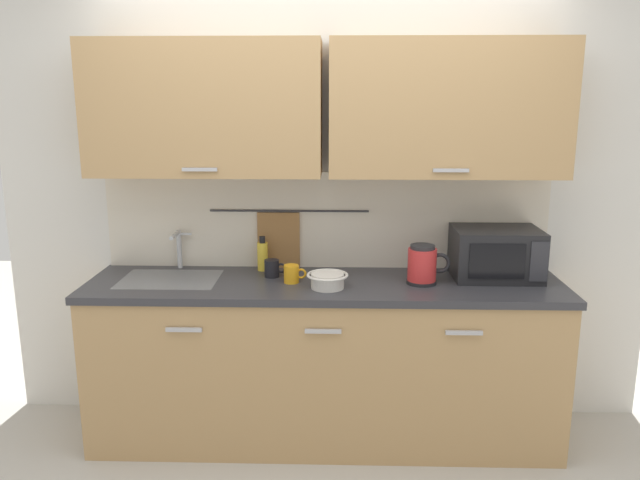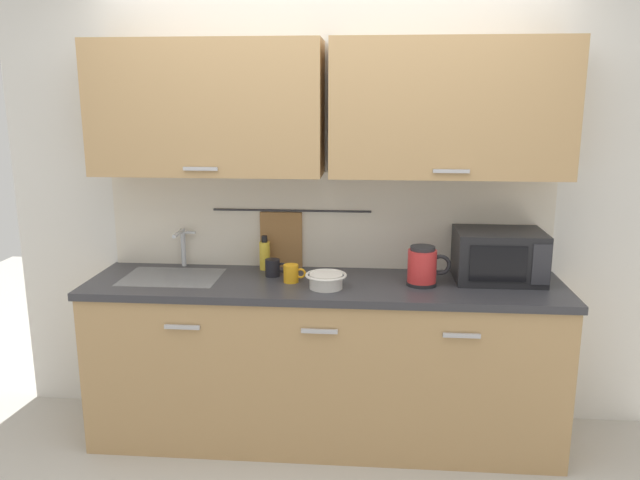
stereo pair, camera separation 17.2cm
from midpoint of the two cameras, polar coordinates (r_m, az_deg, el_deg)
ground at (r=3.46m, az=1.48°, el=-19.72°), size 8.00×8.00×0.00m
counter_unit at (r=3.51m, az=1.63°, el=-10.75°), size 2.53×0.64×0.90m
back_wall_assembly at (r=3.46m, az=2.13°, el=7.25°), size 3.70×0.41×2.50m
sink_faucet at (r=3.66m, az=-11.08°, el=-0.24°), size 0.09×0.17×0.22m
microwave at (r=3.50m, az=17.27°, el=-1.37°), size 0.46×0.35×0.27m
electric_kettle at (r=3.32m, az=10.79°, el=-2.37°), size 0.23×0.16×0.21m
dish_soap_bottle at (r=3.57m, az=-3.66°, el=-1.35°), size 0.06×0.06×0.20m
mug_near_sink at (r=3.44m, az=-2.85°, el=-2.53°), size 0.12×0.08×0.09m
mixing_bowl at (r=3.23m, az=2.07°, el=-3.63°), size 0.21×0.21×0.08m
mug_by_kettle at (r=3.33m, az=-1.12°, el=-3.06°), size 0.12×0.08×0.09m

